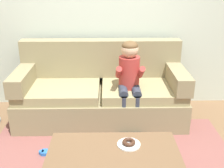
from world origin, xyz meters
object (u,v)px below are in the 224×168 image
coffee_table (113,153)px  toy_controller (49,153)px  couch (101,93)px  person_child (130,77)px  donut (129,142)px

coffee_table → toy_controller: size_ratio=5.11×
couch → person_child: (0.36, -0.21, 0.31)m
coffee_table → person_child: size_ratio=1.05×
couch → person_child: person_child is taller
toy_controller → person_child: bearing=6.2°
coffee_table → toy_controller: 0.92m
coffee_table → person_child: person_child is taller
person_child → donut: (-0.09, -1.09, -0.22)m
person_child → toy_controller: (-0.92, -0.65, -0.65)m
coffee_table → donut: size_ratio=9.63×
couch → coffee_table: 1.37m
couch → donut: (0.28, -1.31, 0.09)m
coffee_table → toy_controller: coffee_table is taller
donut → toy_controller: (-0.83, 0.44, -0.42)m
person_child → coffee_table: bearing=-101.1°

